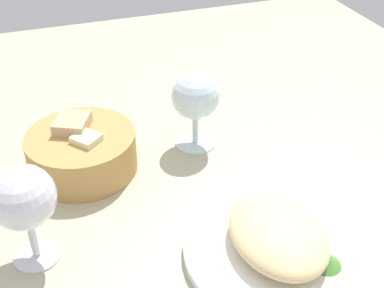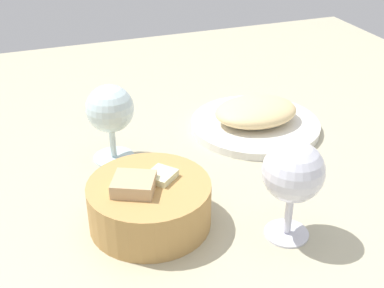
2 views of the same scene
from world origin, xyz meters
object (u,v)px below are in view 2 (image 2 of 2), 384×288
(wine_glass_near, at_px, (110,112))
(bread_basket, at_px, (149,203))
(wine_glass_far, at_px, (293,175))
(plate, at_px, (255,125))

(wine_glass_near, bearing_deg, bread_basket, 92.39)
(wine_glass_near, relative_size, wine_glass_far, 0.94)
(plate, relative_size, wine_glass_near, 1.82)
(wine_glass_near, xyz_separation_m, wine_glass_far, (-0.17, 0.27, 0.01))
(wine_glass_far, bearing_deg, bread_basket, -27.67)
(bread_basket, relative_size, wine_glass_near, 1.28)
(bread_basket, height_order, wine_glass_near, wine_glass_near)
(bread_basket, distance_m, wine_glass_near, 0.19)
(plate, relative_size, bread_basket, 1.42)
(plate, distance_m, wine_glass_far, 0.31)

